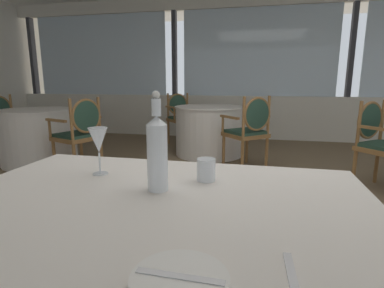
{
  "coord_description": "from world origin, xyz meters",
  "views": [
    {
      "loc": [
        0.07,
        -2.2,
        1.15
      ],
      "look_at": [
        -0.17,
        -1.14,
        0.92
      ],
      "focal_mm": 28.44,
      "sensor_mm": 36.0,
      "label": 1
    }
  ],
  "objects_px": {
    "water_tumbler": "(206,170)",
    "dining_chair_1_1": "(181,114)",
    "wine_glass": "(98,141)",
    "dining_chair_2_0": "(3,120)",
    "dining_chair_2_1": "(81,129)",
    "dining_chair_0_0": "(380,138)",
    "side_plate": "(179,279)",
    "dining_chair_1_0": "(250,127)",
    "water_bottle": "(157,151)"
  },
  "relations": [
    {
      "from": "dining_chair_1_0",
      "to": "dining_chair_2_0",
      "type": "xyz_separation_m",
      "value": [
        -3.79,
        0.05,
        -0.02
      ]
    },
    {
      "from": "wine_glass",
      "to": "dining_chair_2_0",
      "type": "distance_m",
      "value": 4.33
    },
    {
      "from": "dining_chair_2_0",
      "to": "dining_chair_1_1",
      "type": "bearing_deg",
      "value": 49.56
    },
    {
      "from": "dining_chair_0_0",
      "to": "dining_chair_1_0",
      "type": "height_order",
      "value": "dining_chair_1_0"
    },
    {
      "from": "dining_chair_0_0",
      "to": "dining_chair_1_0",
      "type": "distance_m",
      "value": 1.43
    },
    {
      "from": "water_tumbler",
      "to": "dining_chair_1_0",
      "type": "height_order",
      "value": "dining_chair_1_0"
    },
    {
      "from": "dining_chair_1_1",
      "to": "wine_glass",
      "type": "bearing_deg",
      "value": -31.96
    },
    {
      "from": "wine_glass",
      "to": "dining_chair_2_1",
      "type": "xyz_separation_m",
      "value": [
        -1.48,
        2.18,
        -0.34
      ]
    },
    {
      "from": "dining_chair_1_1",
      "to": "dining_chair_2_1",
      "type": "bearing_deg",
      "value": -61.84
    },
    {
      "from": "dining_chair_2_0",
      "to": "dining_chair_0_0",
      "type": "bearing_deg",
      "value": 15.36
    },
    {
      "from": "water_tumbler",
      "to": "dining_chair_2_0",
      "type": "bearing_deg",
      "value": 142.56
    },
    {
      "from": "dining_chair_0_0",
      "to": "dining_chair_2_1",
      "type": "height_order",
      "value": "dining_chair_2_1"
    },
    {
      "from": "dining_chair_1_0",
      "to": "dining_chair_0_0",
      "type": "bearing_deg",
      "value": -149.34
    },
    {
      "from": "side_plate",
      "to": "water_tumbler",
      "type": "relative_size",
      "value": 2.25
    },
    {
      "from": "wine_glass",
      "to": "dining_chair_1_0",
      "type": "height_order",
      "value": "dining_chair_1_0"
    },
    {
      "from": "water_bottle",
      "to": "water_tumbler",
      "type": "distance_m",
      "value": 0.23
    },
    {
      "from": "water_bottle",
      "to": "dining_chair_2_0",
      "type": "bearing_deg",
      "value": 140.02
    },
    {
      "from": "dining_chair_0_0",
      "to": "side_plate",
      "type": "bearing_deg",
      "value": -65.32
    },
    {
      "from": "water_bottle",
      "to": "water_tumbler",
      "type": "bearing_deg",
      "value": 43.06
    },
    {
      "from": "water_bottle",
      "to": "water_tumbler",
      "type": "relative_size",
      "value": 4.0
    },
    {
      "from": "side_plate",
      "to": "dining_chair_2_1",
      "type": "bearing_deg",
      "value": 125.49
    },
    {
      "from": "dining_chair_2_0",
      "to": "dining_chair_1_0",
      "type": "bearing_deg",
      "value": 19.93
    },
    {
      "from": "dining_chair_2_0",
      "to": "water_tumbler",
      "type": "bearing_deg",
      "value": -16.8
    },
    {
      "from": "dining_chair_2_1",
      "to": "dining_chair_1_0",
      "type": "bearing_deg",
      "value": -142.45
    },
    {
      "from": "dining_chair_0_0",
      "to": "water_tumbler",
      "type": "bearing_deg",
      "value": -71.85
    },
    {
      "from": "dining_chair_1_1",
      "to": "side_plate",
      "type": "bearing_deg",
      "value": -27.43
    },
    {
      "from": "water_tumbler",
      "to": "dining_chair_1_1",
      "type": "xyz_separation_m",
      "value": [
        -1.19,
        4.21,
        -0.25
      ]
    },
    {
      "from": "dining_chair_0_0",
      "to": "water_bottle",
      "type": "bearing_deg",
      "value": -72.91
    },
    {
      "from": "water_bottle",
      "to": "dining_chair_1_1",
      "type": "distance_m",
      "value": 4.49
    },
    {
      "from": "water_bottle",
      "to": "wine_glass",
      "type": "distance_m",
      "value": 0.33
    },
    {
      "from": "water_tumbler",
      "to": "dining_chair_2_1",
      "type": "height_order",
      "value": "dining_chair_2_1"
    },
    {
      "from": "side_plate",
      "to": "dining_chair_2_0",
      "type": "height_order",
      "value": "dining_chair_2_0"
    },
    {
      "from": "wine_glass",
      "to": "dining_chair_2_0",
      "type": "height_order",
      "value": "wine_glass"
    },
    {
      "from": "water_bottle",
      "to": "side_plate",
      "type": "bearing_deg",
      "value": -66.79
    },
    {
      "from": "dining_chair_0_0",
      "to": "dining_chair_1_1",
      "type": "bearing_deg",
      "value": -165.3
    },
    {
      "from": "dining_chair_2_1",
      "to": "dining_chair_0_0",
      "type": "bearing_deg",
      "value": -156.19
    },
    {
      "from": "water_tumbler",
      "to": "dining_chair_2_0",
      "type": "relative_size",
      "value": 0.1
    },
    {
      "from": "side_plate",
      "to": "dining_chair_0_0",
      "type": "xyz_separation_m",
      "value": [
        1.4,
        2.98,
        -0.21
      ]
    },
    {
      "from": "wine_glass",
      "to": "water_tumbler",
      "type": "bearing_deg",
      "value": 1.77
    },
    {
      "from": "side_plate",
      "to": "dining_chair_2_1",
      "type": "height_order",
      "value": "dining_chair_2_1"
    },
    {
      "from": "wine_glass",
      "to": "dining_chair_2_0",
      "type": "relative_size",
      "value": 0.21
    },
    {
      "from": "water_bottle",
      "to": "wine_glass",
      "type": "height_order",
      "value": "water_bottle"
    },
    {
      "from": "side_plate",
      "to": "water_bottle",
      "type": "bearing_deg",
      "value": 113.21
    },
    {
      "from": "water_bottle",
      "to": "dining_chair_1_0",
      "type": "height_order",
      "value": "water_bottle"
    },
    {
      "from": "water_tumbler",
      "to": "dining_chair_2_1",
      "type": "bearing_deg",
      "value": 131.77
    },
    {
      "from": "water_tumbler",
      "to": "dining_chair_0_0",
      "type": "relative_size",
      "value": 0.09
    },
    {
      "from": "side_plate",
      "to": "dining_chair_1_0",
      "type": "distance_m",
      "value": 3.41
    },
    {
      "from": "water_bottle",
      "to": "dining_chair_2_1",
      "type": "distance_m",
      "value": 2.94
    },
    {
      "from": "dining_chair_1_0",
      "to": "dining_chair_1_1",
      "type": "relative_size",
      "value": 1.04
    },
    {
      "from": "water_tumbler",
      "to": "dining_chair_1_1",
      "type": "bearing_deg",
      "value": 105.78
    }
  ]
}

